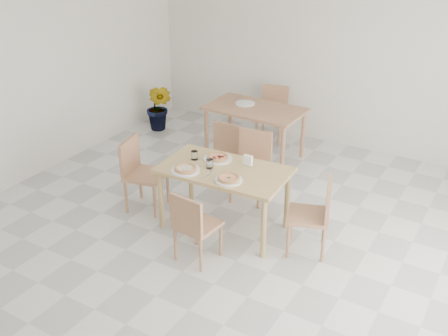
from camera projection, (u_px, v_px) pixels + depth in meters
The scene contains 21 objects.
main_table at pixel (224, 176), 5.78m from camera, with size 1.45×0.88×0.75m.
chair_south at pixel (193, 223), 5.28m from camera, with size 0.43×0.43×0.80m.
chair_north at pixel (252, 160), 6.51m from camera, with size 0.49×0.49×0.86m.
chair_west at pixel (139, 169), 6.26m from camera, with size 0.53×0.53×0.89m.
chair_east at pixel (316, 211), 5.43m from camera, with size 0.53×0.53×0.85m.
plate_margherita at pixel (229, 180), 5.48m from camera, with size 0.29×0.29×0.02m, color white.
plate_mushroom at pixel (186, 170), 5.68m from camera, with size 0.31×0.31×0.02m, color white.
plate_pepperoni at pixel (218, 159), 5.95m from camera, with size 0.32×0.32×0.02m, color white.
pizza_margherita at pixel (229, 178), 5.47m from camera, with size 0.25×0.25×0.03m.
pizza_mushroom at pixel (185, 169), 5.67m from camera, with size 0.25×0.25×0.03m.
pizza_pepperoni at pixel (218, 157), 5.94m from camera, with size 0.29×0.29×0.03m.
tumbler_a at pixel (210, 164), 5.73m from camera, with size 0.08×0.08×0.10m, color white.
tumbler_b at pixel (194, 155), 5.93m from camera, with size 0.08×0.08×0.10m, color white.
napkin_holder at pixel (248, 161), 5.78m from camera, with size 0.11×0.06×0.12m.
fork_a at pixel (207, 176), 5.57m from camera, with size 0.01×0.18×0.01m, color silver.
fork_b at pixel (212, 170), 5.70m from camera, with size 0.01×0.17×0.01m, color silver.
second_table at pixel (255, 114), 7.55m from camera, with size 1.41×0.83×0.75m.
chair_back_s at pixel (231, 144), 7.05m from camera, with size 0.41×0.41×0.80m.
chair_back_n at pixel (273, 109), 8.20m from camera, with size 0.49×0.49×0.85m.
plate_empty at pixel (245, 103), 7.64m from camera, with size 0.29×0.29×0.02m, color white.
potted_plant at pixel (159, 107), 8.57m from camera, with size 0.43×0.35×0.79m, color #2D6D20.
Camera 1 is at (2.57, -3.90, 3.30)m, focal length 42.00 mm.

